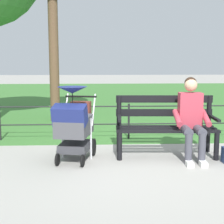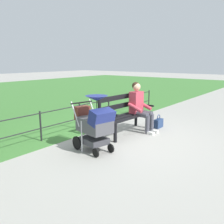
{
  "view_description": "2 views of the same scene",
  "coord_description": "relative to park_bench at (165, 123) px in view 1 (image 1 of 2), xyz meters",
  "views": [
    {
      "loc": [
        0.62,
        5.18,
        1.54
      ],
      "look_at": [
        0.39,
        0.16,
        0.76
      ],
      "focal_mm": 53.67,
      "sensor_mm": 36.0,
      "label": 1
    },
    {
      "loc": [
        4.48,
        3.32,
        1.81
      ],
      "look_at": [
        0.31,
        0.1,
        0.7
      ],
      "focal_mm": 39.03,
      "sensor_mm": 36.0,
      "label": 2
    }
  ],
  "objects": [
    {
      "name": "grass_lawn",
      "position": [
        0.49,
        -8.68,
        -0.52
      ],
      "size": [
        40.0,
        16.0,
        0.01
      ],
      "primitive_type": "cube",
      "color": "#3D7533",
      "rests_on": "ground"
    },
    {
      "name": "person_on_bench",
      "position": [
        -0.36,
        0.22,
        0.15
      ],
      "size": [
        0.55,
        0.74,
        1.28
      ],
      "color": "#42424C",
      "rests_on": "ground"
    },
    {
      "name": "stroller",
      "position": [
        1.46,
        0.29,
        0.07
      ],
      "size": [
        0.66,
        0.96,
        1.15
      ],
      "color": "black",
      "rests_on": "ground"
    },
    {
      "name": "ground_plane",
      "position": [
        0.49,
        0.12,
        -0.53
      ],
      "size": [
        60.0,
        60.0,
        0.0
      ],
      "primitive_type": "plane",
      "color": "#9E9B93"
    },
    {
      "name": "park_fence",
      "position": [
        0.22,
        -1.12,
        -0.11
      ],
      "size": [
        7.5,
        0.04,
        0.7
      ],
      "color": "black",
      "rests_on": "ground"
    },
    {
      "name": "park_bench",
      "position": [
        0.0,
        0.0,
        0.0
      ],
      "size": [
        1.62,
        0.67,
        0.96
      ],
      "color": "black",
      "rests_on": "ground"
    }
  ]
}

